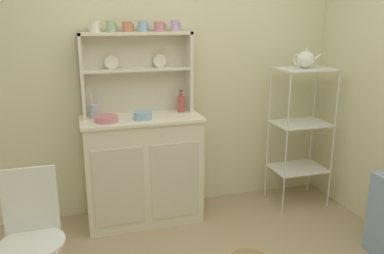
# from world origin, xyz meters

# --- Properties ---
(wall_back) EXTENTS (3.84, 0.05, 2.50)m
(wall_back) POSITION_xyz_m (0.00, 1.62, 1.25)
(wall_back) COLOR beige
(wall_back) RESTS_ON ground
(hutch_cabinet) EXTENTS (0.96, 0.45, 0.90)m
(hutch_cabinet) POSITION_xyz_m (-0.18, 1.37, 0.46)
(hutch_cabinet) COLOR silver
(hutch_cabinet) RESTS_ON ground
(hutch_shelf_unit) EXTENTS (0.89, 0.18, 0.66)m
(hutch_shelf_unit) POSITION_xyz_m (-0.18, 1.53, 1.28)
(hutch_shelf_unit) COLOR beige
(hutch_shelf_unit) RESTS_ON hutch_cabinet
(bakers_rack) EXTENTS (0.48, 0.35, 1.24)m
(bakers_rack) POSITION_xyz_m (1.23, 1.29, 0.78)
(bakers_rack) COLOR silver
(bakers_rack) RESTS_ON ground
(wire_chair) EXTENTS (0.36, 0.36, 0.85)m
(wire_chair) POSITION_xyz_m (-0.97, 0.48, 0.52)
(wire_chair) COLOR white
(wire_chair) RESTS_ON ground
(cup_cream_0) EXTENTS (0.09, 0.08, 0.08)m
(cup_cream_0) POSITION_xyz_m (-0.49, 1.49, 1.60)
(cup_cream_0) COLOR silver
(cup_cream_0) RESTS_ON hutch_shelf_unit
(cup_sage_1) EXTENTS (0.08, 0.07, 0.09)m
(cup_sage_1) POSITION_xyz_m (-0.37, 1.49, 1.60)
(cup_sage_1) COLOR #9EB78E
(cup_sage_1) RESTS_ON hutch_shelf_unit
(cup_terracotta_2) EXTENTS (0.09, 0.08, 0.08)m
(cup_terracotta_2) POSITION_xyz_m (-0.24, 1.49, 1.60)
(cup_terracotta_2) COLOR #C67556
(cup_terracotta_2) RESTS_ON hutch_shelf_unit
(cup_sky_3) EXTENTS (0.09, 0.07, 0.08)m
(cup_sky_3) POSITION_xyz_m (-0.12, 1.49, 1.60)
(cup_sky_3) COLOR #8EB2D1
(cup_sky_3) RESTS_ON hutch_shelf_unit
(cup_rose_4) EXTENTS (0.09, 0.08, 0.08)m
(cup_rose_4) POSITION_xyz_m (0.01, 1.49, 1.60)
(cup_rose_4) COLOR #D17A84
(cup_rose_4) RESTS_ON hutch_shelf_unit
(cup_lilac_5) EXTENTS (0.08, 0.07, 0.09)m
(cup_lilac_5) POSITION_xyz_m (0.14, 1.49, 1.60)
(cup_lilac_5) COLOR #B79ECC
(cup_lilac_5) RESTS_ON hutch_shelf_unit
(bowl_mixing_large) EXTENTS (0.18, 0.18, 0.05)m
(bowl_mixing_large) POSITION_xyz_m (-0.46, 1.29, 0.92)
(bowl_mixing_large) COLOR #D17A84
(bowl_mixing_large) RESTS_ON hutch_cabinet
(bowl_floral_medium) EXTENTS (0.14, 0.14, 0.06)m
(bowl_floral_medium) POSITION_xyz_m (-0.18, 1.29, 0.93)
(bowl_floral_medium) COLOR #8EB2D1
(bowl_floral_medium) RESTS_ON hutch_cabinet
(jam_bottle) EXTENTS (0.06, 0.06, 0.19)m
(jam_bottle) POSITION_xyz_m (0.17, 1.45, 0.97)
(jam_bottle) COLOR #B74C47
(jam_bottle) RESTS_ON hutch_cabinet
(utensil_jar) EXTENTS (0.08, 0.08, 0.24)m
(utensil_jar) POSITION_xyz_m (-0.53, 1.45, 0.95)
(utensil_jar) COLOR #B2B7C6
(utensil_jar) RESTS_ON hutch_cabinet
(porcelain_teapot) EXTENTS (0.24, 0.15, 0.17)m
(porcelain_teapot) POSITION_xyz_m (1.23, 1.29, 1.32)
(porcelain_teapot) COLOR white
(porcelain_teapot) RESTS_ON bakers_rack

